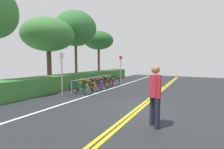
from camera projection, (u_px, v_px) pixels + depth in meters
The scene contains 17 objects.
ground_plane at pixel (139, 109), 6.18m from camera, with size 30.24×10.86×0.05m, color #232628.
centre_line_yellow_inner at pixel (141, 109), 6.14m from camera, with size 27.22×0.10×0.00m, color gold.
centre_line_yellow_outer at pixel (137, 108), 6.21m from camera, with size 27.22×0.10×0.00m, color gold.
bike_lane_stripe_white at pixel (76, 100), 7.58m from camera, with size 27.22×0.12×0.00m, color white.
bike_rack at pixel (95, 80), 10.37m from camera, with size 4.48×0.05×0.79m.
bicycle_0 at pixel (80, 88), 8.88m from camera, with size 0.46×1.70×0.74m.
bicycle_1 at pixel (88, 85), 9.68m from camera, with size 0.51×1.77×0.79m.
bicycle_2 at pixel (96, 84), 10.32m from camera, with size 0.57×1.69×0.77m.
bicycle_3 at pixel (100, 82), 11.26m from camera, with size 0.70×1.71×0.72m.
bicycle_4 at pixel (108, 81), 11.90m from camera, with size 0.54×1.75×0.78m.
pedestrian at pixel (155, 92), 4.39m from camera, with size 0.39×0.36×1.69m.
sign_post_near at pixel (62, 70), 8.10m from camera, with size 0.36×0.06×2.25m.
sign_post_far at pixel (121, 67), 13.15m from camera, with size 0.36×0.07×2.28m.
hedge_backdrop at pixel (83, 79), 12.66m from camera, with size 13.43×1.34×0.91m, color #387533.
tree_mid at pixel (48, 35), 11.02m from camera, with size 3.49×3.49×4.73m.
tree_far_right at pixel (75, 29), 13.33m from camera, with size 3.42×3.42×5.91m.
tree_extra at pixel (99, 41), 17.55m from camera, with size 3.20×3.20×5.02m.
Camera 1 is at (-5.83, -1.89, 1.80)m, focal length 26.03 mm.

